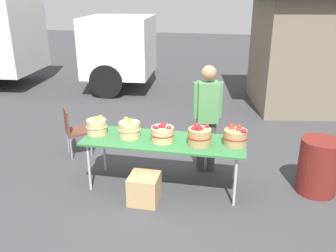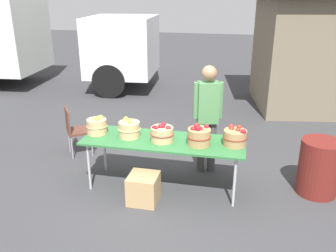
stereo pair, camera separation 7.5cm
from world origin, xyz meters
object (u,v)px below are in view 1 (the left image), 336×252
object	(u,v)px
apple_basket_red_0	(162,134)
market_table	(164,143)
produce_crate	(144,189)
trash_barrel	(318,166)
apple_basket_green_1	(129,129)
apple_basket_red_1	(199,136)
apple_basket_green_0	(97,126)
vendor_adult	(207,111)
apple_basket_red_2	(235,137)
folding_chair	(74,128)

from	to	relation	value
apple_basket_red_0	market_table	bearing A→B (deg)	73.54
produce_crate	trash_barrel	bearing A→B (deg)	17.80
market_table	trash_barrel	bearing A→B (deg)	8.13
apple_basket_red_0	trash_barrel	world-z (taller)	apple_basket_red_0
apple_basket_green_1	apple_basket_red_1	distance (m)	1.02
market_table	apple_basket_green_0	bearing A→B (deg)	178.03
apple_basket_red_1	vendor_adult	world-z (taller)	vendor_adult
apple_basket_red_0	apple_basket_red_2	xyz separation A→B (m)	(1.00, 0.08, 0.01)
folding_chair	apple_basket_green_0	bearing A→B (deg)	-168.86
market_table	apple_basket_red_1	world-z (taller)	apple_basket_red_1
apple_basket_red_0	apple_basket_red_1	xyz separation A→B (m)	(0.52, -0.02, 0.02)
apple_basket_green_0	apple_basket_green_1	size ratio (longest dim) A/B	0.95
apple_basket_red_1	vendor_adult	xyz separation A→B (m)	(0.03, 0.70, 0.13)
apple_basket_red_0	apple_basket_red_2	size ratio (longest dim) A/B	1.01
apple_basket_red_0	apple_basket_green_0	bearing A→B (deg)	175.89
trash_barrel	apple_basket_red_0	bearing A→B (deg)	-170.95
apple_basket_green_0	apple_basket_red_2	distance (m)	2.00
folding_chair	trash_barrel	distance (m)	3.95
apple_basket_green_0	vendor_adult	size ratio (longest dim) A/B	0.18
trash_barrel	produce_crate	size ratio (longest dim) A/B	2.02
apple_basket_red_2	apple_basket_red_1	bearing A→B (deg)	-168.65
apple_basket_red_1	vendor_adult	distance (m)	0.71
apple_basket_red_1	folding_chair	size ratio (longest dim) A/B	0.39
market_table	apple_basket_red_2	bearing A→B (deg)	2.36
apple_basket_green_1	produce_crate	xyz separation A→B (m)	(0.33, -0.46, -0.67)
market_table	apple_basket_green_1	distance (m)	0.53
apple_basket_red_2	produce_crate	size ratio (longest dim) A/B	0.83
apple_basket_green_1	apple_basket_red_0	size ratio (longest dim) A/B	0.97
apple_basket_red_2	trash_barrel	distance (m)	1.30
market_table	folding_chair	bearing A→B (deg)	156.62
apple_basket_red_1	produce_crate	bearing A→B (deg)	-150.54
apple_basket_red_0	apple_basket_red_1	bearing A→B (deg)	-2.05
apple_basket_green_1	folding_chair	world-z (taller)	apple_basket_green_1
apple_basket_green_1	trash_barrel	distance (m)	2.74
apple_basket_red_1	folding_chair	distance (m)	2.43
folding_chair	trash_barrel	xyz separation A→B (m)	(3.93, -0.45, -0.11)
apple_basket_red_1	apple_basket_green_0	bearing A→B (deg)	176.59
apple_basket_green_1	produce_crate	distance (m)	0.88
market_table	apple_basket_red_2	size ratio (longest dim) A/B	6.93
market_table	trash_barrel	distance (m)	2.22
vendor_adult	apple_basket_green_1	bearing A→B (deg)	16.39
apple_basket_green_1	apple_basket_red_2	xyz separation A→B (m)	(1.50, 0.03, -0.00)
market_table	produce_crate	xyz separation A→B (m)	(-0.18, -0.44, -0.51)
folding_chair	trash_barrel	bearing A→B (deg)	-131.09
apple_basket_red_1	produce_crate	size ratio (longest dim) A/B	0.84
market_table	produce_crate	bearing A→B (deg)	-111.86
apple_basket_red_2	produce_crate	bearing A→B (deg)	-157.46
apple_basket_green_1	apple_basket_red_2	world-z (taller)	apple_basket_green_1
apple_basket_green_1	trash_barrel	bearing A→B (deg)	6.30
apple_basket_green_0	apple_basket_red_2	world-z (taller)	apple_basket_green_0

